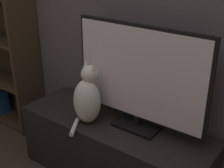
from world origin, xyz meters
The scene contains 3 objects.
tv_stand centered at (0.00, 0.96, 0.23)m, with size 1.34×0.44×0.45m.
tv centered at (0.14, 1.02, 0.80)m, with size 0.89×0.18×0.67m.
cat centered at (-0.16, 0.88, 0.62)m, with size 0.20×0.30×0.42m.
Camera 1 is at (1.03, -0.47, 1.54)m, focal length 50.00 mm.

